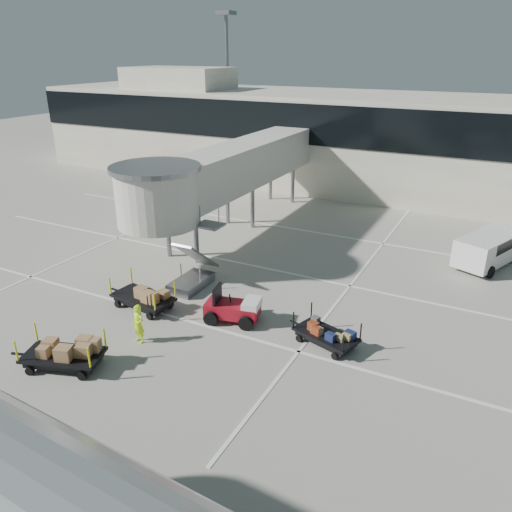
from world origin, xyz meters
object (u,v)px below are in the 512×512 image
at_px(suitcase_cart, 325,335).
at_px(ground_worker, 138,324).
at_px(baggage_tug, 234,309).
at_px(box_cart_near, 61,355).
at_px(minivan, 491,246).
at_px(box_cart_far, 140,296).
at_px(belt_loader, 168,170).

height_order(suitcase_cart, ground_worker, ground_worker).
relative_size(baggage_tug, box_cart_near, 0.71).
height_order(baggage_tug, minivan, minivan).
distance_m(box_cart_near, minivan, 23.54).
height_order(box_cart_far, ground_worker, ground_worker).
relative_size(baggage_tug, ground_worker, 1.55).
bearing_deg(baggage_tug, box_cart_far, 178.75).
bearing_deg(box_cart_far, suitcase_cart, 12.03).
height_order(baggage_tug, suitcase_cart, baggage_tug).
height_order(suitcase_cart, minivan, minivan).
bearing_deg(ground_worker, suitcase_cart, 37.52).
xyz_separation_m(box_cart_near, minivan, (14.14, 18.82, 0.54)).
xyz_separation_m(box_cart_near, box_cart_far, (-0.46, 5.36, 0.00)).
height_order(suitcase_cart, belt_loader, belt_loader).
xyz_separation_m(baggage_tug, box_cart_far, (-4.67, -0.95, -0.02)).
bearing_deg(ground_worker, box_cart_near, -106.36).
relative_size(baggage_tug, suitcase_cart, 0.80).
bearing_deg(baggage_tug, ground_worker, -140.60).
relative_size(box_cart_far, ground_worker, 2.20).
bearing_deg(belt_loader, baggage_tug, -28.35).
bearing_deg(suitcase_cart, minivan, 83.87).
height_order(baggage_tug, box_cart_near, baggage_tug).
distance_m(minivan, belt_loader, 30.37).
height_order(box_cart_near, minivan, minivan).
relative_size(suitcase_cart, ground_worker, 1.94).
distance_m(suitcase_cart, belt_loader, 31.65).
height_order(box_cart_far, belt_loader, belt_loader).
bearing_deg(box_cart_far, box_cart_near, -78.91).
bearing_deg(box_cart_far, minivan, 48.84).
xyz_separation_m(suitcase_cart, belt_loader, (-23.70, 20.97, 0.39)).
height_order(baggage_tug, belt_loader, belt_loader).
bearing_deg(baggage_tug, minivan, 38.78).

